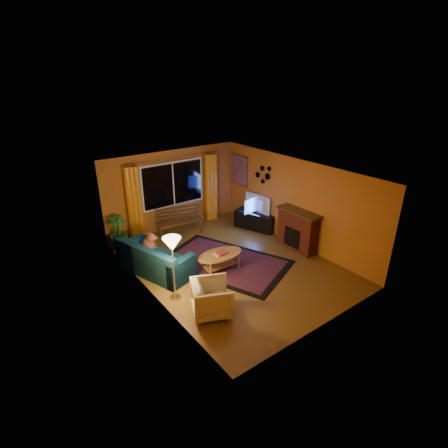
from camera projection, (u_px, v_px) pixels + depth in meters
floor at (231, 264)px, 9.20m from camera, size 4.50×6.00×0.02m
ceiling at (232, 171)px, 8.19m from camera, size 4.50×6.00×0.02m
wall_back at (173, 190)px, 10.91m from camera, size 4.50×0.02×2.50m
wall_left at (147, 245)px, 7.47m from camera, size 0.02×6.00×2.50m
wall_right at (294, 202)px, 9.92m from camera, size 0.02×6.00×2.50m
window at (173, 184)px, 10.78m from camera, size 2.00×0.02×1.30m
curtain_rod at (172, 159)px, 10.43m from camera, size 3.20×0.03×0.03m
curtain_left at (134, 204)px, 10.14m from camera, size 0.36×0.36×2.24m
curtain_right at (211, 187)px, 11.60m from camera, size 0.36×0.36×2.24m
bench at (180, 228)px, 10.81m from camera, size 1.47×0.71×0.42m
potted_plant at (118, 232)px, 9.88m from camera, size 0.72×0.72×0.97m
sofa at (155, 258)px, 8.70m from camera, size 1.41×2.15×0.80m
dog at (149, 243)px, 8.97m from camera, size 0.44×0.49×0.45m
armchair at (212, 297)px, 7.19m from camera, size 0.99×1.02×0.81m
floor_lamp at (174, 269)px, 7.55m from camera, size 0.27×0.27×1.49m
rug at (225, 262)px, 9.27m from camera, size 3.14×3.76×0.02m
coffee_table at (220, 262)px, 8.87m from camera, size 1.28×1.28×0.45m
tv_console at (255, 221)px, 11.16m from camera, size 0.89×1.40×0.55m
television at (256, 204)px, 10.93m from camera, size 0.26×0.99×0.57m
fireplace at (297, 231)px, 9.80m from camera, size 0.40×1.20×1.10m
mirror_cluster at (263, 173)px, 10.63m from camera, size 0.06×0.60×0.56m
painting at (239, 170)px, 11.54m from camera, size 0.04×0.76×0.96m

